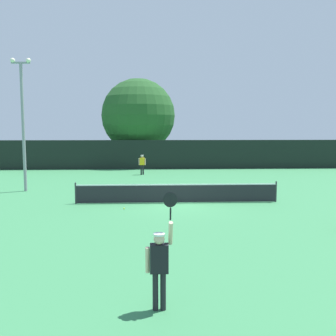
{
  "coord_description": "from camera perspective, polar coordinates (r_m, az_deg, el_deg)",
  "views": [
    {
      "loc": [
        -1.31,
        -18.84,
        3.77
      ],
      "look_at": [
        -0.35,
        2.51,
        1.52
      ],
      "focal_mm": 40.23,
      "sensor_mm": 36.0,
      "label": 1
    }
  ],
  "objects": [
    {
      "name": "ground_plane",
      "position": [
        19.26,
        1.37,
        -5.28
      ],
      "size": [
        120.0,
        120.0,
        0.0
      ],
      "primitive_type": "plane",
      "color": "#387F4C"
    },
    {
      "name": "tennis_net",
      "position": [
        19.16,
        1.37,
        -3.77
      ],
      "size": [
        10.3,
        0.08,
        1.07
      ],
      "color": "#232328",
      "rests_on": "ground"
    },
    {
      "name": "perimeter_fence",
      "position": [
        35.05,
        -0.44,
        2.06
      ],
      "size": [
        37.92,
        0.12,
        2.7
      ],
      "primitive_type": "cube",
      "color": "black",
      "rests_on": "ground"
    },
    {
      "name": "player_serving",
      "position": [
        7.98,
        -1.27,
        -13.68
      ],
      "size": [
        0.67,
        0.39,
        2.48
      ],
      "color": "black",
      "rests_on": "ground"
    },
    {
      "name": "player_receiving",
      "position": [
        30.77,
        -3.94,
        0.81
      ],
      "size": [
        0.57,
        0.24,
        1.61
      ],
      "rotation": [
        0.0,
        0.0,
        3.14
      ],
      "color": "yellow",
      "rests_on": "ground"
    },
    {
      "name": "tennis_ball",
      "position": [
        17.87,
        -6.67,
        -6.1
      ],
      "size": [
        0.07,
        0.07,
        0.07
      ],
      "primitive_type": "sphere",
      "color": "#CCE033",
      "rests_on": "ground"
    },
    {
      "name": "light_pole",
      "position": [
        24.07,
        -21.14,
        7.33
      ],
      "size": [
        1.18,
        0.28,
        7.86
      ],
      "color": "gray",
      "rests_on": "ground"
    },
    {
      "name": "large_tree",
      "position": [
        38.53,
        -4.53,
        7.91
      ],
      "size": [
        7.43,
        7.43,
        8.77
      ],
      "color": "brown",
      "rests_on": "ground"
    },
    {
      "name": "parked_car_near",
      "position": [
        43.12,
        -11.86,
        1.91
      ],
      "size": [
        2.32,
        4.37,
        1.69
      ],
      "rotation": [
        0.0,
        0.0,
        0.1
      ],
      "color": "black",
      "rests_on": "ground"
    },
    {
      "name": "parked_car_mid",
      "position": [
        44.67,
        8.23,
        2.12
      ],
      "size": [
        2.07,
        4.28,
        1.69
      ],
      "rotation": [
        0.0,
        0.0,
        0.04
      ],
      "color": "red",
      "rests_on": "ground"
    },
    {
      "name": "parked_car_far",
      "position": [
        41.6,
        12.68,
        1.75
      ],
      "size": [
        1.95,
        4.22,
        1.69
      ],
      "rotation": [
        0.0,
        0.0,
        0.01
      ],
      "color": "navy",
      "rests_on": "ground"
    }
  ]
}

